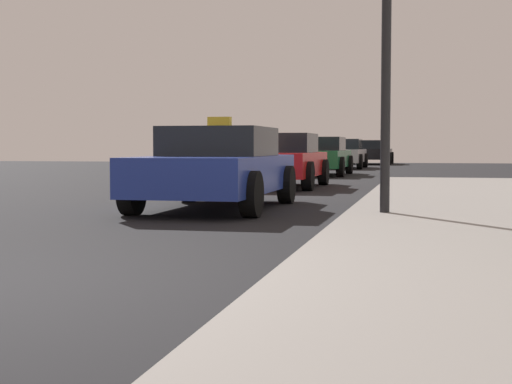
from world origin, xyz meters
TOP-DOWN VIEW (x-y plane):
  - car_blue at (-0.19, 6.95)m, footprint 1.95×4.16m
  - car_red at (-0.44, 13.28)m, footprint 2.06×4.01m
  - car_green at (-0.55, 20.89)m, footprint 2.03×4.35m
  - car_silver at (-0.58, 28.86)m, footprint 1.95×4.39m
  - car_black at (0.18, 36.78)m, footprint 2.06×4.28m

SIDE VIEW (x-z plane):
  - car_red at x=-0.44m, z-range 0.01..1.28m
  - car_blue at x=-0.19m, z-range -0.07..1.36m
  - car_silver at x=-0.58m, z-range 0.01..1.28m
  - car_black at x=0.18m, z-range 0.01..1.28m
  - car_green at x=-0.55m, z-range 0.01..1.28m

